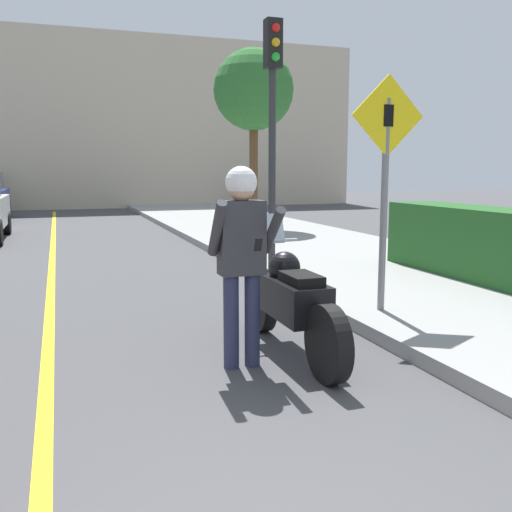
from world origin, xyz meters
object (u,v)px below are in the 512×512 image
person_biker (242,245)px  traffic_light (273,99)px  crossing_sign (386,171)px  street_tree (254,91)px  motorcycle (290,301)px

person_biker → traffic_light: size_ratio=0.45×
crossing_sign → person_biker: bearing=-155.3°
street_tree → person_biker: bearing=-109.4°
motorcycle → traffic_light: traffic_light is taller
crossing_sign → traffic_light: traffic_light is taller
crossing_sign → motorcycle: bearing=-154.6°
crossing_sign → traffic_light: size_ratio=0.67×
street_tree → motorcycle: bearing=-107.0°
motorcycle → person_biker: size_ratio=1.29×
person_biker → traffic_light: (1.85, 4.12, 1.79)m
traffic_light → street_tree: street_tree is taller
person_biker → traffic_light: bearing=65.8°
motorcycle → crossing_sign: crossing_sign is taller
person_biker → crossing_sign: size_ratio=0.68×
motorcycle → crossing_sign: bearing=25.4°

